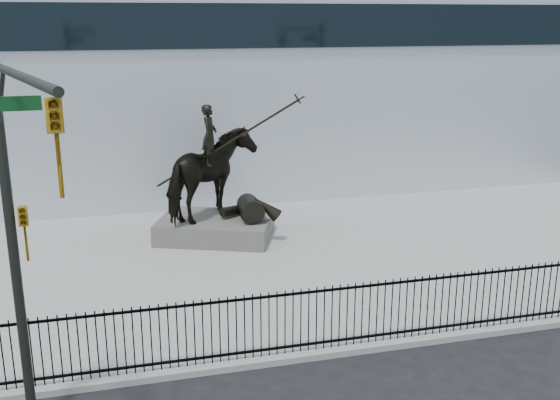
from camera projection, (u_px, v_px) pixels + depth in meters
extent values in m
plane|color=black|center=(384.00, 377.00, 13.81)|extent=(120.00, 120.00, 0.00)
cube|color=gray|center=(293.00, 259.00, 20.30)|extent=(30.00, 12.00, 0.15)
cube|color=white|center=(218.00, 78.00, 31.20)|extent=(44.00, 14.00, 9.00)
cube|color=black|center=(362.00, 337.00, 14.89)|extent=(22.00, 0.05, 0.05)
cube|color=black|center=(364.00, 286.00, 14.55)|extent=(22.00, 0.05, 0.05)
cube|color=black|center=(363.00, 313.00, 14.73)|extent=(22.00, 0.03, 1.50)
cube|color=#55524E|center=(215.00, 228.00, 21.95)|extent=(4.35, 3.71, 0.69)
imported|color=black|center=(214.00, 176.00, 21.47)|extent=(3.39, 3.62, 2.93)
imported|color=black|center=(209.00, 135.00, 21.12)|extent=(0.71, 0.85, 1.98)
cylinder|color=black|center=(225.00, 145.00, 21.14)|extent=(4.39, 1.82, 2.98)
cylinder|color=black|center=(13.00, 246.00, 11.32)|extent=(0.18, 0.18, 7.00)
cylinder|color=black|center=(15.00, 74.00, 8.65)|extent=(1.47, 4.84, 0.12)
imported|color=#BE8415|center=(58.00, 149.00, 6.99)|extent=(0.18, 0.22, 1.10)
imported|color=#BE8415|center=(25.00, 234.00, 11.32)|extent=(0.16, 0.20, 1.00)
cube|color=#0C3F19|center=(9.00, 104.00, 9.59)|extent=(0.90, 0.03, 0.22)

